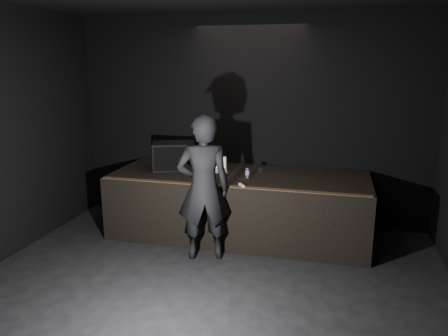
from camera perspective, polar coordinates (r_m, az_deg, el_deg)
The scene contains 11 objects.
ground at distance 4.85m, azimuth -5.47°, elevation -20.52°, with size 7.00×7.00×0.00m, color black.
room_walls at distance 4.07m, azimuth -6.11°, elevation 3.70°, with size 6.10×7.10×3.52m.
stage_riser at distance 7.00m, azimuth 1.95°, elevation -4.79°, with size 4.00×1.50×1.00m, color black.
riser_lip at distance 6.19m, azimuth 0.58°, elevation -2.38°, with size 3.92×0.10×0.01m, color brown.
stage_monitor at distance 7.18m, azimuth -6.59°, elevation 1.58°, with size 0.78×0.67×0.44m.
cable at distance 7.60m, azimuth -9.04°, elevation 0.51°, with size 0.02×0.02×0.82m, color black.
laptop at distance 7.04m, azimuth -0.95°, elevation 0.06°, with size 0.39×0.37×0.22m.
beer_can at distance 6.64m, azimuth 3.09°, elevation -0.63°, with size 0.07×0.07×0.16m.
plastic_cup at distance 6.95m, azimuth 4.75°, elevation -0.30°, with size 0.07×0.07×0.09m, color white.
wii_remote at distance 6.20m, azimuth 2.32°, elevation -2.27°, with size 0.04×0.16×0.03m, color white.
person at distance 6.04m, azimuth -2.69°, elevation -2.67°, with size 0.74×0.49×2.04m, color black.
Camera 1 is at (1.40, -3.76, 2.73)m, focal length 35.00 mm.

